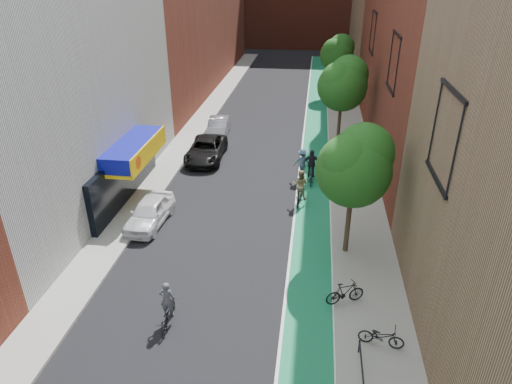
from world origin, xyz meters
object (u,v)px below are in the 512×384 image
(parked_car_silver, at_px, (218,127))
(cyclist_lane_mid, at_px, (311,170))
(cyclist_lead, at_px, (168,311))
(cyclist_lane_far, at_px, (302,166))
(parked_car_white, at_px, (150,212))
(cyclist_lane_near, at_px, (300,190))
(parked_car_black, at_px, (206,150))

(parked_car_silver, distance_m, cyclist_lane_mid, 10.80)
(cyclist_lead, xyz_separation_m, cyclist_lane_far, (4.57, 13.67, 0.36))
(parked_car_white, xyz_separation_m, cyclist_lead, (3.21, -7.16, -0.07))
(parked_car_silver, distance_m, cyclist_lane_near, 12.76)
(parked_car_black, relative_size, cyclist_lead, 2.72)
(parked_car_silver, height_order, cyclist_lane_near, cyclist_lane_near)
(cyclist_lane_near, xyz_separation_m, cyclist_lane_far, (0.00, 3.26, 0.07))
(parked_car_silver, relative_size, cyclist_lane_near, 2.05)
(parked_car_black, bearing_deg, cyclist_lane_mid, -22.58)
(parked_car_silver, distance_m, cyclist_lead, 21.25)
(parked_car_silver, relative_size, cyclist_lead, 2.26)
(cyclist_lane_near, height_order, cyclist_lane_far, cyclist_lane_far)
(parked_car_black, distance_m, cyclist_lane_near, 8.97)
(cyclist_lane_mid, height_order, cyclist_lane_far, cyclist_lane_mid)
(cyclist_lead, distance_m, cyclist_lane_mid, 14.34)
(parked_car_silver, xyz_separation_m, cyclist_lane_near, (6.96, -10.70, 0.20))
(parked_car_black, distance_m, cyclist_lead, 16.38)
(cyclist_lead, relative_size, cyclist_lane_far, 0.90)
(cyclist_lane_mid, bearing_deg, parked_car_black, -20.96)
(parked_car_black, relative_size, cyclist_lane_near, 2.46)
(cyclist_lane_far, bearing_deg, parked_car_silver, -44.72)
(parked_car_silver, relative_size, cyclist_lane_far, 2.04)
(parked_car_silver, height_order, cyclist_lane_mid, cyclist_lane_mid)
(parked_car_white, height_order, cyclist_lane_mid, cyclist_lane_mid)
(parked_car_white, distance_m, parked_car_silver, 13.98)
(cyclist_lane_far, bearing_deg, cyclist_lead, 73.73)
(parked_car_white, xyz_separation_m, cyclist_lane_mid, (8.36, 6.21, 0.13))
(parked_car_black, relative_size, parked_car_silver, 1.20)
(parked_car_white, xyz_separation_m, cyclist_lane_far, (7.78, 6.51, 0.29))
(parked_car_white, xyz_separation_m, parked_car_silver, (0.82, 13.95, 0.01))
(cyclist_lane_mid, bearing_deg, cyclist_lane_near, 78.91)
(cyclist_lane_mid, xyz_separation_m, cyclist_lane_far, (-0.58, 0.30, 0.16))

